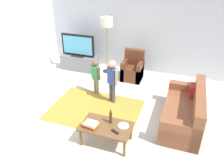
{
  "coord_description": "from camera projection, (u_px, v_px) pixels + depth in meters",
  "views": [
    {
      "loc": [
        1.55,
        -3.86,
        3.3
      ],
      "look_at": [
        0.0,
        0.6,
        0.65
      ],
      "focal_mm": 36.16,
      "sensor_mm": 36.0,
      "label": 1
    }
  ],
  "objects": [
    {
      "name": "tv_stand",
      "position": [
        80.0,
        63.0,
        7.51
      ],
      "size": [
        1.2,
        0.44,
        0.5
      ],
      "color": "slate",
      "rests_on": "ground"
    },
    {
      "name": "armchair",
      "position": [
        133.0,
        70.0,
        6.93
      ],
      "size": [
        0.6,
        0.6,
        0.9
      ],
      "color": "brown",
      "rests_on": "ground"
    },
    {
      "name": "tv",
      "position": [
        78.0,
        46.0,
        7.2
      ],
      "size": [
        1.1,
        0.28,
        0.71
      ],
      "color": "black",
      "rests_on": "tv_stand"
    },
    {
      "name": "floor_lamp",
      "position": [
        107.0,
        25.0,
        6.74
      ],
      "size": [
        0.36,
        0.36,
        1.78
      ],
      "color": "#262626",
      "rests_on": "ground"
    },
    {
      "name": "book_stack",
      "position": [
        91.0,
        124.0,
        4.38
      ],
      "size": [
        0.3,
        0.24,
        0.12
      ],
      "color": "red",
      "rests_on": "coffee_table"
    },
    {
      "name": "area_rug",
      "position": [
        95.0,
        109.0,
        5.61
      ],
      "size": [
        2.2,
        1.6,
        0.01
      ],
      "primitive_type": "cube",
      "color": "#B28C33",
      "rests_on": "ground"
    },
    {
      "name": "bottle",
      "position": [
        111.0,
        117.0,
        4.44
      ],
      "size": [
        0.06,
        0.06,
        0.32
      ],
      "color": "#4C3319",
      "rests_on": "coffee_table"
    },
    {
      "name": "child_center",
      "position": [
        112.0,
        78.0,
        5.6
      ],
      "size": [
        0.33,
        0.25,
        1.15
      ],
      "color": "#4C4C59",
      "rests_on": "ground"
    },
    {
      "name": "wall_back",
      "position": [
        137.0,
        29.0,
        7.05
      ],
      "size": [
        6.0,
        0.12,
        2.7
      ],
      "primitive_type": "cube",
      "color": "silver",
      "rests_on": "ground"
    },
    {
      "name": "plate",
      "position": [
        123.0,
        126.0,
        4.41
      ],
      "size": [
        0.22,
        0.22,
        0.02
      ],
      "color": "white",
      "rests_on": "coffee_table"
    },
    {
      "name": "child_near_tv",
      "position": [
        96.0,
        74.0,
        5.99
      ],
      "size": [
        0.31,
        0.2,
        1.0
      ],
      "color": "gray",
      "rests_on": "ground"
    },
    {
      "name": "tv_remote",
      "position": [
        115.0,
        132.0,
        4.26
      ],
      "size": [
        0.17,
        0.12,
        0.02
      ],
      "primitive_type": "cube",
      "rotation": [
        0.0,
        0.0,
        -0.45
      ],
      "color": "black",
      "rests_on": "coffee_table"
    },
    {
      "name": "couch",
      "position": [
        186.0,
        113.0,
        5.01
      ],
      "size": [
        0.8,
        1.8,
        0.86
      ],
      "color": "brown",
      "rests_on": "ground"
    },
    {
      "name": "coffee_table",
      "position": [
        106.0,
        128.0,
        4.45
      ],
      "size": [
        1.0,
        0.6,
        0.42
      ],
      "color": "brown",
      "rests_on": "ground"
    },
    {
      "name": "ground",
      "position": [
        104.0,
        120.0,
        5.24
      ],
      "size": [
        7.8,
        7.8,
        0.0
      ],
      "primitive_type": "plane",
      "color": "beige"
    }
  ]
}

